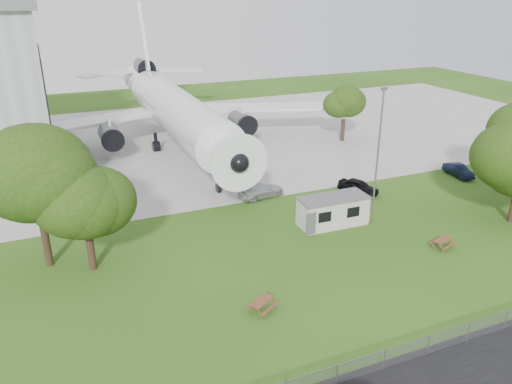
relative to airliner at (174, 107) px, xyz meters
name	(u,v)px	position (x,y,z in m)	size (l,w,h in m)	color
ground	(327,276)	(2.00, -35.86, -5.27)	(160.00, 160.00, 0.00)	#436C21
concrete_apron	(186,140)	(2.00, 2.14, -5.25)	(120.00, 46.00, 0.03)	#B7B7B2
airliner	(174,107)	(0.00, 0.00, 0.00)	(46.36, 47.73, 17.69)	white
site_cabin	(333,211)	(6.88, -28.45, -3.96)	(6.78, 2.82, 2.62)	beige
picnic_west	(263,310)	(-3.97, -37.80, -5.27)	(1.80, 1.50, 0.76)	brown
picnic_east	(442,247)	(12.83, -35.66, -5.27)	(1.80, 1.50, 0.76)	brown
fence	(412,359)	(2.00, -45.36, -5.27)	(58.00, 0.04, 1.30)	gray
lamp_mast	(377,160)	(10.20, -29.66, 0.73)	(0.16, 0.16, 12.00)	slate
tree_west_big	(34,175)	(-16.54, -26.19, 2.01)	(8.90, 8.90, 11.74)	#382619
tree_west_small	(84,202)	(-13.56, -28.07, 0.16)	(7.76, 7.76, 9.31)	#382619
tree_far_apron	(344,104)	(21.74, -6.32, -0.18)	(5.10, 5.10, 7.67)	#382619
car_ne_hatch	(358,187)	(13.07, -23.23, -4.55)	(1.69, 4.21, 1.44)	black
car_ne_sedan	(458,171)	(26.17, -23.32, -4.61)	(1.39, 3.98, 1.31)	black
car_apron_van	(261,191)	(3.51, -20.33, -4.57)	(1.96, 4.81, 1.40)	silver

